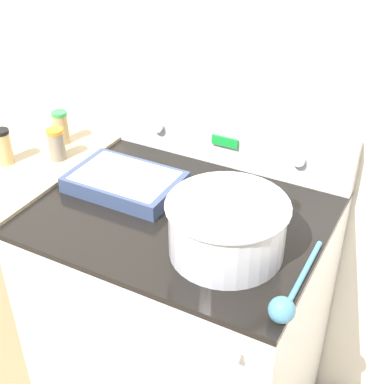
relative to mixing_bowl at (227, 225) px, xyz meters
name	(u,v)px	position (x,y,z in m)	size (l,w,h in m)	color
kitchen_wall	(240,64)	(-0.19, 0.48, 0.24)	(8.00, 0.05, 2.50)	silver
stove_range	(184,323)	(-0.19, 0.11, -0.55)	(0.82, 0.70, 0.93)	silver
control_panel	(229,140)	(-0.19, 0.42, 0.00)	(0.82, 0.07, 0.17)	silver
side_counter	(26,259)	(-0.89, 0.11, -0.54)	(0.58, 0.67, 0.94)	tan
mixing_bowl	(227,225)	(0.00, 0.00, 0.00)	(0.31, 0.31, 0.15)	silver
casserole_dish	(125,181)	(-0.40, 0.13, -0.06)	(0.33, 0.22, 0.05)	#38476B
ladle	(286,303)	(0.21, -0.13, -0.06)	(0.06, 0.33, 0.06)	teal
spice_jar_orange_cap	(57,144)	(-0.69, 0.17, -0.02)	(0.06, 0.06, 0.11)	gray
spice_jar_green_cap	(61,127)	(-0.75, 0.27, -0.01)	(0.05, 0.05, 0.12)	tan
spice_jar_black_cap	(4,146)	(-0.82, 0.07, -0.01)	(0.05, 0.05, 0.12)	tan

